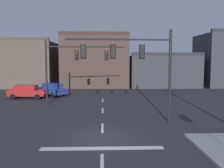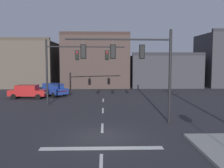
# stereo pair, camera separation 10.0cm
# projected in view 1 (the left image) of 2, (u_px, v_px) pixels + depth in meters

# --- Properties ---
(ground_plane) EXTENTS (400.00, 400.00, 0.00)m
(ground_plane) POSITION_uv_depth(u_px,v_px,m) (102.00, 137.00, 15.11)
(ground_plane) COLOR #2B2B30
(stop_bar_paint) EXTENTS (6.40, 0.50, 0.01)m
(stop_bar_paint) POSITION_uv_depth(u_px,v_px,m) (102.00, 148.00, 13.12)
(stop_bar_paint) COLOR silver
(stop_bar_paint) RESTS_ON ground
(lane_centreline) EXTENTS (0.16, 26.40, 0.01)m
(lane_centreline) POSITION_uv_depth(u_px,v_px,m) (102.00, 128.00, 17.10)
(lane_centreline) COLOR silver
(lane_centreline) RESTS_ON ground
(signal_mast_near_side) EXTENTS (7.55, 0.54, 6.78)m
(signal_mast_near_side) POSITION_uv_depth(u_px,v_px,m) (137.00, 60.00, 18.05)
(signal_mast_near_side) COLOR black
(signal_mast_near_side) RESTS_ON ground
(signal_mast_far_side) EXTENTS (8.05, 0.82, 6.68)m
(signal_mast_far_side) POSITION_uv_depth(u_px,v_px,m) (70.00, 61.00, 25.85)
(signal_mast_far_side) COLOR black
(signal_mast_far_side) RESTS_ON ground
(car_lot_nearside) EXTENTS (4.54, 2.14, 1.61)m
(car_lot_nearside) POSITION_uv_depth(u_px,v_px,m) (27.00, 91.00, 30.37)
(car_lot_nearside) COLOR #A81E1E
(car_lot_nearside) RESTS_ON ground
(car_lot_middle) EXTENTS (4.40, 4.37, 1.61)m
(car_lot_middle) POSITION_uv_depth(u_px,v_px,m) (52.00, 89.00, 32.46)
(car_lot_middle) COLOR navy
(car_lot_middle) RESTS_ON ground
(building_row) EXTENTS (57.89, 11.23, 9.66)m
(building_row) POSITION_uv_depth(u_px,v_px,m) (153.00, 63.00, 45.40)
(building_row) COLOR brown
(building_row) RESTS_ON ground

